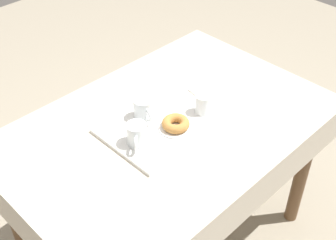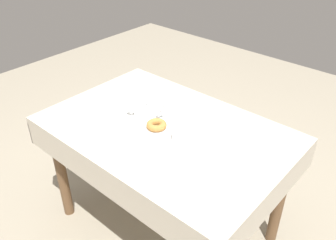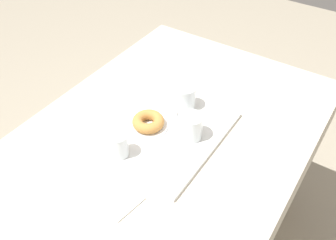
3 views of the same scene
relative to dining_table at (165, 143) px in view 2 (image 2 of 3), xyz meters
The scene contains 9 objects.
ground_plane 0.65m from the dining_table, ahead, with size 6.00×6.00×0.00m, color gray.
dining_table is the anchor object (origin of this frame).
serving_tray 0.12m from the dining_table, ahead, with size 0.44×0.34×0.02m, color white.
tea_mug_left 0.24m from the dining_table, ahead, with size 0.10×0.10×0.08m.
tea_mug_right 0.19m from the dining_table, 57.06° to the right, with size 0.08×0.11×0.08m.
water_glass_near 0.22m from the dining_table, 156.35° to the left, with size 0.06×0.06×0.08m.
donut_plate_left 0.14m from the dining_table, 78.12° to the left, with size 0.13×0.13×0.01m, color white.
sugar_donut_left 0.16m from the dining_table, 78.12° to the left, with size 0.11×0.11×0.04m, color #BC7F3D.
paper_napkin 0.29m from the dining_table, behind, with size 0.10×0.14×0.01m, color white.
Camera 2 is at (-1.05, 1.18, 1.82)m, focal length 38.10 mm.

